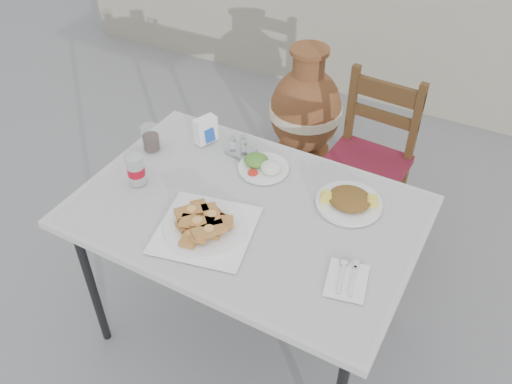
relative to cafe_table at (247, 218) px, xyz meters
The scene contains 13 objects.
ground 0.78m from the cafe_table, ahead, with size 80.00×80.00×0.00m, color #605F62.
cafe_table is the anchor object (origin of this frame).
pide_plate 0.22m from the cafe_table, 113.42° to the right, with size 0.42×0.42×0.07m.
salad_rice_plate 0.27m from the cafe_table, 102.00° to the left, with size 0.22×0.22×0.06m.
salad_chopped_plate 0.42m from the cafe_table, 29.89° to the left, with size 0.27×0.27×0.06m.
soda_can 0.50m from the cafe_table, behind, with size 0.07×0.07×0.13m.
cola_glass 0.60m from the cafe_table, 164.71° to the left, with size 0.08×0.08×0.12m.
napkin_holder 0.51m from the cafe_table, 140.02° to the left, with size 0.09×0.12×0.12m.
condiment_caddy 0.38m from the cafe_table, 122.08° to the left, with size 0.13×0.11×0.08m.
cutlery_napkin 0.51m from the cafe_table, 18.13° to the right, with size 0.17×0.20×0.01m.
chair 1.02m from the cafe_table, 76.33° to the left, with size 0.45×0.45×0.95m.
terracotta_urn 1.51m from the cafe_table, 102.98° to the left, with size 0.47×0.47×0.82m.
back_wall 2.51m from the cafe_table, 86.92° to the left, with size 6.00×0.25×1.20m, color gray.
Camera 1 is at (0.63, -1.40, 2.29)m, focal length 38.00 mm.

